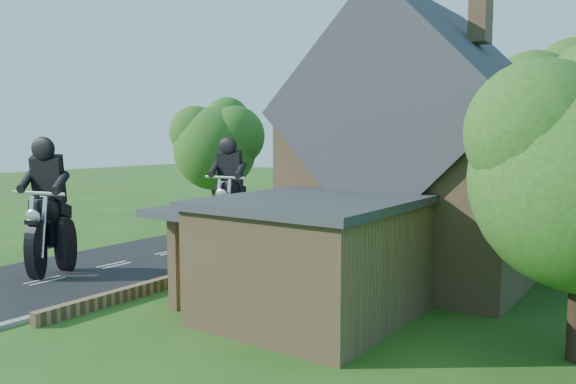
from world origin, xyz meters
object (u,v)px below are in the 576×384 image
Objects in this scene: garden_wall at (274,252)px; motorcycle_lead at (51,255)px; house at (422,159)px; annex at (309,255)px; motorcycle_follow at (231,222)px.

garden_wall is 8.84m from motorcycle_lead.
house is 1.45× the size of annex.
house is (6.19, 1.00, 4.14)m from garden_wall.
motorcycle_lead is (-11.01, -8.39, -3.57)m from house.
annex is at bearing -95.24° from house.
motorcycle_lead is at bearing -171.27° from annex.
motorcycle_lead is (-4.81, -7.39, 0.57)m from garden_wall.
garden_wall is at bearing -135.47° from motorcycle_lead.
motorcycle_lead is at bearing -123.07° from garden_wall.
garden_wall is 7.52m from house.
house is at bearing 167.06° from motorcycle_follow.
house is 6.22× the size of motorcycle_follow.
annex is at bearing -46.16° from garden_wall.
motorcycle_follow is (-10.18, 8.31, -1.00)m from annex.
motorcycle_lead reaches higher than garden_wall.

